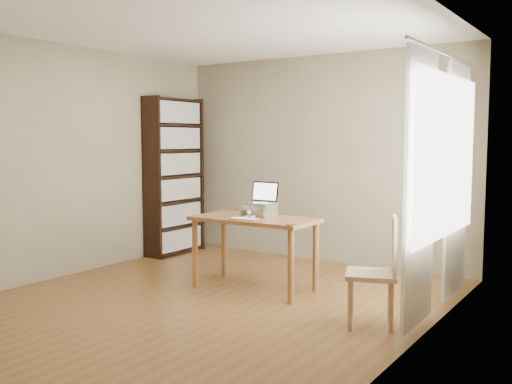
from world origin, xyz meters
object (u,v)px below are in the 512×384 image
(keyboard, at_px, (245,219))
(chair, at_px, (379,268))
(bookshelf, at_px, (175,176))
(desk, at_px, (254,228))
(cat, at_px, (259,210))
(laptop, at_px, (262,198))

(keyboard, xyz_separation_m, chair, (1.49, -0.21, -0.27))
(bookshelf, relative_size, desk, 1.64)
(bookshelf, relative_size, chair, 2.29)
(cat, xyz_separation_m, chair, (1.54, -0.54, -0.31))
(laptop, relative_size, cat, 0.67)
(desk, relative_size, keyboard, 4.24)
(laptop, height_order, chair, laptop)
(laptop, bearing_deg, keyboard, -85.83)
(chair, bearing_deg, desk, 141.85)
(bookshelf, height_order, cat, bookshelf)
(desk, bearing_deg, keyboard, -82.85)
(desk, xyz_separation_m, cat, (-0.02, 0.11, 0.17))
(bookshelf, bearing_deg, cat, -23.88)
(desk, height_order, cat, cat)
(keyboard, xyz_separation_m, cat, (-0.05, 0.33, 0.05))
(keyboard, height_order, cat, cat)
(desk, relative_size, laptop, 4.08)
(bookshelf, bearing_deg, desk, -26.34)
(bookshelf, xyz_separation_m, cat, (1.93, -0.85, -0.24))
(cat, bearing_deg, bookshelf, 146.69)
(desk, height_order, laptop, laptop)
(bookshelf, bearing_deg, keyboard, -30.92)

